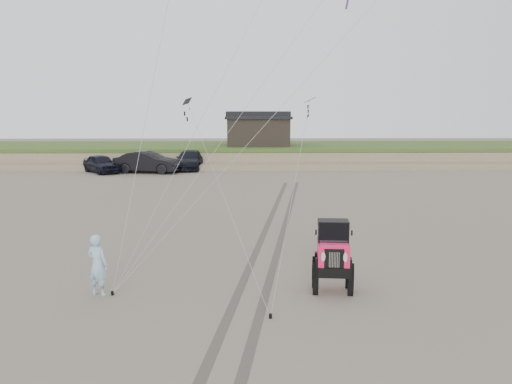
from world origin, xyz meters
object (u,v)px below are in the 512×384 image
at_px(man, 98,265).
at_px(jeep, 333,264).
at_px(truck_c, 190,160).
at_px(cabin, 258,130).
at_px(truck_b, 148,162).
at_px(truck_a, 101,164).

bearing_deg(man, jeep, -156.70).
bearing_deg(truck_c, cabin, 46.00).
bearing_deg(jeep, truck_c, 109.20).
bearing_deg(jeep, truck_b, 116.43).
relative_size(cabin, man, 3.59).
distance_m(truck_a, jeep, 31.67).
bearing_deg(truck_a, jeep, -100.82).
bearing_deg(truck_c, truck_a, -157.65).
bearing_deg(truck_b, truck_a, 99.42).
distance_m(truck_b, jeep, 29.91).
distance_m(truck_c, jeep, 31.39).
relative_size(truck_b, man, 3.06).
xyz_separation_m(truck_a, jeep, (14.68, -28.06, 0.08)).
distance_m(truck_a, truck_b, 3.93).
height_order(truck_c, man, man).
distance_m(cabin, jeep, 36.22).
bearing_deg(jeep, truck_a, 122.96).
bearing_deg(truck_c, man, -84.76).
height_order(truck_b, jeep, truck_b).
distance_m(truck_c, man, 30.61).
relative_size(cabin, truck_b, 1.17).
distance_m(cabin, man, 36.71).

